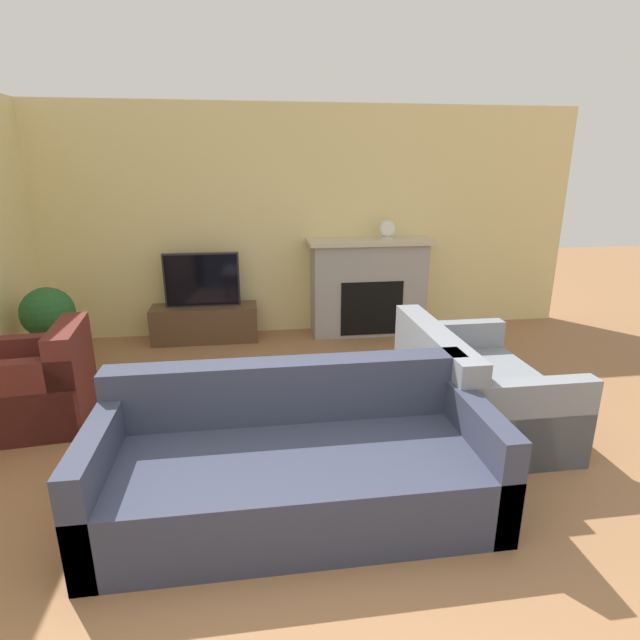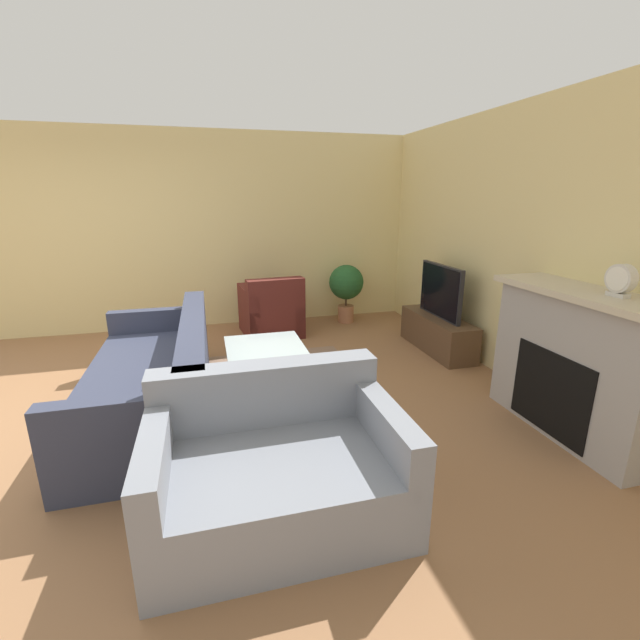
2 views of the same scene
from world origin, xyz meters
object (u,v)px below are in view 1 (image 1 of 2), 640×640
couch_loveseat (473,391)px  mantel_clock (387,229)px  couch_sectional (296,464)px  armchair_by_window (39,389)px  tv (202,280)px  potted_plant (49,317)px  coffee_table (275,380)px

couch_loveseat → mantel_clock: bearing=1.9°
couch_sectional → armchair_by_window: (-1.94, 1.30, 0.02)m
tv → potted_plant: bearing=-154.2°
couch_loveseat → coffee_table: couch_loveseat is taller
couch_loveseat → mantel_clock: size_ratio=6.32×
armchair_by_window → mantel_clock: 3.99m
armchair_by_window → coffee_table: armchair_by_window is taller
couch_loveseat → armchair_by_window: size_ratio=1.64×
mantel_clock → coffee_table: bearing=-123.5°
couch_sectional → potted_plant: size_ratio=2.69×
mantel_clock → couch_sectional: bearing=-113.7°
couch_sectional → potted_plant: (-2.24, 2.47, 0.28)m
couch_loveseat → tv: bearing=44.0°
tv → potted_plant: 1.62m
armchair_by_window → potted_plant: bearing=-171.5°
tv → potted_plant: (-1.45, -0.70, -0.18)m
couch_sectional → potted_plant: 3.35m
armchair_by_window → couch_loveseat: bearing=75.9°
couch_sectional → coffee_table: bearing=93.8°
tv → armchair_by_window: bearing=-121.6°
coffee_table → mantel_clock: (1.48, 2.24, 0.88)m
tv → mantel_clock: mantel_clock is taller
potted_plant → coffee_table: bearing=-34.4°
tv → couch_sectional: size_ratio=0.37×
potted_plant → mantel_clock: bearing=11.6°
tv → mantel_clock: bearing=1.3°
coffee_table → potted_plant: bearing=145.6°
couch_loveseat → potted_plant: potted_plant is taller
couch_sectional → mantel_clock: bearing=66.3°
couch_loveseat → armchair_by_window: (-3.43, 0.49, 0.01)m
couch_sectional → mantel_clock: size_ratio=10.21×
potted_plant → couch_loveseat: bearing=-24.0°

